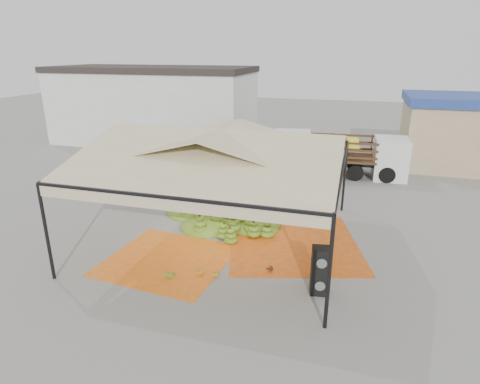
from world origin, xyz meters
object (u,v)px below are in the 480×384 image
(banana_heap, at_px, (223,207))
(truck_left, at_px, (249,148))
(speaker_stack, at_px, (320,271))
(vendor, at_px, (231,192))
(truck_right, at_px, (351,152))

(banana_heap, bearing_deg, truck_left, 95.80)
(speaker_stack, distance_m, vendor, 6.80)
(banana_heap, height_order, truck_left, truck_left)
(speaker_stack, relative_size, truck_left, 0.19)
(vendor, distance_m, truck_right, 8.11)
(speaker_stack, bearing_deg, vendor, 119.27)
(banana_heap, xyz_separation_m, speaker_stack, (4.23, -4.12, 0.15))
(banana_heap, relative_size, truck_right, 0.82)
(vendor, bearing_deg, truck_right, -126.67)
(banana_heap, height_order, vendor, vendor)
(banana_heap, relative_size, speaker_stack, 3.67)
(vendor, xyz_separation_m, truck_left, (-0.61, 5.07, 0.71))
(speaker_stack, xyz_separation_m, vendor, (-4.25, 5.30, 0.08))
(vendor, bearing_deg, speaker_stack, 127.40)
(banana_heap, height_order, truck_right, truck_right)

